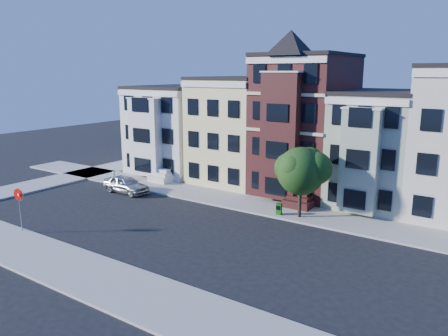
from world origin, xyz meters
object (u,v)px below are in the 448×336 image
Objects in this scene: street_tree at (301,174)px; newspaper_box at (279,209)px; fire_hydrant at (114,177)px; stop_sign at (20,207)px; parked_car at (126,184)px.

street_tree reaches higher than newspaper_box.
newspaper_box is 1.20× the size of fire_hydrant.
stop_sign is at bearing -137.14° from street_tree.
parked_car is at bearing 179.69° from newspaper_box.
newspaper_box is (14.51, 1.88, -0.20)m from parked_car.
street_tree is at bearing -81.48° from parked_car.
parked_car is at bearing -171.99° from street_tree.
stop_sign is (-14.38, -13.34, -1.54)m from street_tree.
parked_car is 6.37× the size of fire_hydrant.
fire_hydrant is (-18.54, 0.29, -0.07)m from newspaper_box.
street_tree is at bearing 6.32° from newspaper_box.
street_tree is 7.41× the size of newspaper_box.
street_tree reaches higher than parked_car.
parked_car is (-16.02, -2.25, -2.61)m from street_tree.
stop_sign is at bearing -171.09° from parked_car.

